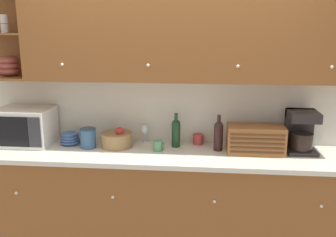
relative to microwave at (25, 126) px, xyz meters
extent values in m
plane|color=slate|center=(1.30, 0.22, -1.11)|extent=(24.00, 24.00, 0.00)
cube|color=silver|center=(1.30, 0.25, 0.19)|extent=(5.66, 0.06, 2.60)
cube|color=brown|center=(1.30, -0.09, -0.66)|extent=(3.26, 0.63, 0.90)
cube|color=silver|center=(1.30, -0.11, -0.19)|extent=(3.28, 0.66, 0.04)
sphere|color=white|center=(0.08, -0.42, -0.46)|extent=(0.03, 0.03, 0.03)
sphere|color=white|center=(0.90, -0.42, -0.46)|extent=(0.03, 0.03, 0.03)
sphere|color=white|center=(1.71, -0.42, -0.46)|extent=(0.03, 0.03, 0.03)
sphere|color=white|center=(2.53, -0.42, -0.46)|extent=(0.03, 0.03, 0.03)
cube|color=silver|center=(1.30, 0.22, 0.13)|extent=(3.26, 0.01, 0.60)
cube|color=brown|center=(1.51, 0.03, 0.84)|extent=(2.84, 0.38, 0.80)
cube|color=brown|center=(-0.12, 0.21, 0.84)|extent=(0.42, 0.02, 0.80)
cube|color=brown|center=(-0.12, 0.03, 0.44)|extent=(0.42, 0.38, 0.02)
cube|color=brown|center=(-0.12, 0.03, 0.82)|extent=(0.42, 0.38, 0.02)
sphere|color=white|center=(0.45, -0.16, 0.58)|extent=(0.03, 0.03, 0.03)
sphere|color=white|center=(1.16, -0.16, 0.58)|extent=(0.03, 0.03, 0.03)
sphere|color=white|center=(1.87, -0.16, 0.58)|extent=(0.03, 0.03, 0.03)
sphere|color=white|center=(2.58, -0.16, 0.58)|extent=(0.03, 0.03, 0.03)
ellipsoid|color=#9E473D|center=(-0.12, 0.03, 0.49)|extent=(0.18, 0.18, 0.08)
ellipsoid|color=#9E473D|center=(-0.12, 0.03, 0.54)|extent=(0.18, 0.18, 0.08)
ellipsoid|color=#9E473D|center=(-0.12, 0.03, 0.59)|extent=(0.18, 0.18, 0.08)
cylinder|color=silver|center=(-0.12, 0.03, 0.87)|extent=(0.07, 0.07, 0.08)
cylinder|color=silver|center=(-0.12, 0.03, 0.94)|extent=(0.07, 0.07, 0.08)
cube|color=silver|center=(0.00, 0.00, 0.00)|extent=(0.49, 0.37, 0.33)
cube|color=black|center=(-0.05, -0.19, 0.00)|extent=(0.34, 0.01, 0.27)
cube|color=#2D2D33|center=(0.18, -0.19, 0.00)|extent=(0.11, 0.01, 0.27)
ellipsoid|color=#3D5B93|center=(0.40, 0.03, -0.14)|extent=(0.19, 0.19, 0.04)
ellipsoid|color=#3D5B93|center=(0.40, 0.03, -0.12)|extent=(0.18, 0.18, 0.05)
ellipsoid|color=#3D5B93|center=(0.40, 0.03, -0.09)|extent=(0.16, 0.16, 0.04)
ellipsoid|color=#3D5B93|center=(0.40, 0.03, -0.07)|extent=(0.15, 0.15, 0.04)
cylinder|color=#33567A|center=(0.60, -0.05, -0.08)|extent=(0.14, 0.14, 0.17)
cylinder|color=navy|center=(0.60, -0.05, 0.01)|extent=(0.14, 0.14, 0.01)
cylinder|color=#937047|center=(0.84, 0.00, -0.10)|extent=(0.28, 0.28, 0.13)
sphere|color=red|center=(0.88, -0.02, -0.02)|extent=(0.08, 0.08, 0.08)
cylinder|color=silver|center=(1.07, 0.14, -0.16)|extent=(0.06, 0.06, 0.01)
cylinder|color=silver|center=(1.07, 0.14, -0.12)|extent=(0.01, 0.01, 0.07)
ellipsoid|color=silver|center=(1.07, 0.14, -0.04)|extent=(0.07, 0.07, 0.10)
cylinder|color=#4C845B|center=(1.22, -0.08, -0.12)|extent=(0.08, 0.08, 0.09)
torus|color=#4C845B|center=(1.27, -0.08, -0.12)|extent=(0.01, 0.06, 0.06)
cylinder|color=#19381E|center=(1.37, 0.06, -0.06)|extent=(0.08, 0.08, 0.21)
sphere|color=#19381E|center=(1.37, 0.06, 0.04)|extent=(0.08, 0.08, 0.08)
cylinder|color=#19381E|center=(1.37, 0.06, 0.10)|extent=(0.03, 0.03, 0.07)
cylinder|color=#B73D38|center=(1.57, 0.15, -0.12)|extent=(0.09, 0.09, 0.09)
torus|color=#B73D38|center=(1.62, 0.15, -0.12)|extent=(0.01, 0.06, 0.06)
cylinder|color=black|center=(1.74, -0.01, -0.06)|extent=(0.08, 0.08, 0.22)
sphere|color=black|center=(1.74, -0.01, 0.05)|extent=(0.08, 0.08, 0.08)
cylinder|color=black|center=(1.74, -0.01, 0.11)|extent=(0.03, 0.03, 0.07)
cube|color=brown|center=(2.05, -0.05, -0.05)|extent=(0.48, 0.25, 0.24)
cube|color=#4B2C16|center=(2.05, -0.17, -0.12)|extent=(0.44, 0.01, 0.02)
cube|color=#4B2C16|center=(2.05, -0.17, -0.09)|extent=(0.44, 0.01, 0.02)
cube|color=#4B2C16|center=(2.05, -0.17, -0.05)|extent=(0.44, 0.01, 0.02)
cube|color=#4B2C16|center=(2.05, -0.17, -0.01)|extent=(0.44, 0.01, 0.02)
cube|color=#4B2C16|center=(2.05, -0.17, 0.03)|extent=(0.44, 0.01, 0.02)
cube|color=black|center=(2.44, 0.01, -0.15)|extent=(0.24, 0.27, 0.03)
cylinder|color=black|center=(2.44, -0.01, -0.06)|extent=(0.18, 0.18, 0.14)
cube|color=black|center=(2.44, 0.11, 0.01)|extent=(0.24, 0.06, 0.36)
cube|color=black|center=(2.44, 0.01, 0.15)|extent=(0.24, 0.27, 0.08)
camera|label=1|loc=(1.61, -3.14, 0.87)|focal=40.00mm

